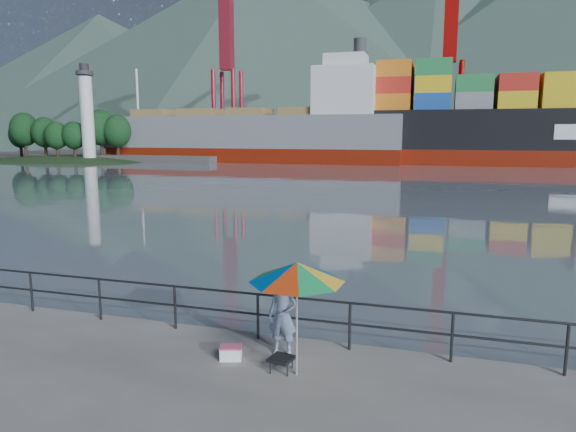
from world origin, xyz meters
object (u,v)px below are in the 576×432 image
object	(u,v)px
bulk_carrier	(261,134)
fisherman	(283,316)
beach_umbrella	(297,272)
cooler_bag	(231,353)

from	to	relation	value
bulk_carrier	fisherman	bearing A→B (deg)	-70.03
fisherman	beach_umbrella	size ratio (longest dim) A/B	0.74
beach_umbrella	cooler_bag	distance (m)	2.34
cooler_bag	bulk_carrier	world-z (taller)	bulk_carrier
fisherman	cooler_bag	world-z (taller)	fisherman
fisherman	bulk_carrier	bearing A→B (deg)	113.45
beach_umbrella	bulk_carrier	world-z (taller)	bulk_carrier
fisherman	cooler_bag	xyz separation A→B (m)	(-0.92, -0.50, -0.70)
fisherman	bulk_carrier	size ratio (longest dim) A/B	0.03
beach_umbrella	bulk_carrier	distance (m)	73.77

